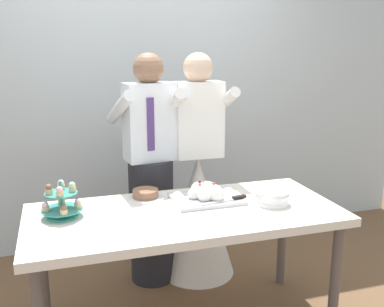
# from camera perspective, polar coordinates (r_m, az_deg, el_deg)

# --- Properties ---
(rear_wall) EXTENTS (5.20, 0.10, 2.90)m
(rear_wall) POSITION_cam_1_polar(r_m,az_deg,el_deg) (3.81, -7.05, 9.78)
(rear_wall) COLOR silver
(rear_wall) RESTS_ON ground_plane
(dessert_table) EXTENTS (1.80, 0.80, 0.78)m
(dessert_table) POSITION_cam_1_polar(r_m,az_deg,el_deg) (2.61, -0.87, -8.88)
(dessert_table) COLOR silver
(dessert_table) RESTS_ON ground_plane
(cupcake_stand) EXTENTS (0.23, 0.23, 0.21)m
(cupcake_stand) POSITION_cam_1_polar(r_m,az_deg,el_deg) (2.57, -16.39, -6.10)
(cupcake_stand) COLOR teal
(cupcake_stand) RESTS_ON dessert_table
(main_cake_tray) EXTENTS (0.43, 0.31, 0.13)m
(main_cake_tray) POSITION_cam_1_polar(r_m,az_deg,el_deg) (2.73, 1.93, -5.21)
(main_cake_tray) COLOR silver
(main_cake_tray) RESTS_ON dessert_table
(plate_stack) EXTENTS (0.20, 0.20, 0.09)m
(plate_stack) POSITION_cam_1_polar(r_m,az_deg,el_deg) (2.72, 10.27, -5.49)
(plate_stack) COLOR white
(plate_stack) RESTS_ON dessert_table
(round_cake) EXTENTS (0.24, 0.24, 0.06)m
(round_cake) POSITION_cam_1_polar(r_m,az_deg,el_deg) (2.79, -5.99, -5.28)
(round_cake) COLOR white
(round_cake) RESTS_ON dessert_table
(person_groom) EXTENTS (0.52, 0.54, 1.66)m
(person_groom) POSITION_cam_1_polar(r_m,az_deg,el_deg) (3.20, -5.31, -3.79)
(person_groom) COLOR #232328
(person_groom) RESTS_ON ground_plane
(person_bride) EXTENTS (0.56, 0.56, 1.66)m
(person_bride) POSITION_cam_1_polar(r_m,az_deg,el_deg) (3.33, 0.73, -5.97)
(person_bride) COLOR white
(person_bride) RESTS_ON ground_plane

